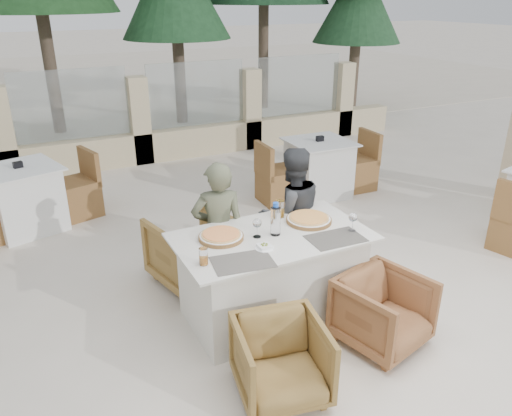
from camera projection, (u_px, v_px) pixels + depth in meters
name	position (u px, v px, depth m)	size (l,w,h in m)	color
ground	(284.00, 312.00, 4.40)	(80.00, 80.00, 0.00)	beige
sand_patch	(69.00, 82.00, 15.92)	(30.00, 16.00, 0.01)	beige
perimeter_wall_far	(139.00, 115.00, 8.04)	(10.00, 0.34, 1.60)	beige
pine_far_right	(358.00, 11.00, 11.11)	(1.98, 1.98, 4.50)	#224C29
dining_table	(272.00, 276.00, 4.23)	(1.60, 0.90, 0.77)	silver
placemat_near_left	(243.00, 262.00, 3.67)	(0.45, 0.30, 0.00)	#5D5750
placemat_near_right	(336.00, 238.00, 4.03)	(0.45, 0.30, 0.00)	#534E47
pizza_left	(221.00, 236.00, 4.02)	(0.37, 0.37, 0.05)	#F85921
pizza_right	(309.00, 219.00, 4.32)	(0.39, 0.39, 0.05)	orange
water_bottle	(276.00, 219.00, 4.04)	(0.08, 0.08, 0.28)	#A6BFDB
wine_glass_centre	(257.00, 227.00, 4.02)	(0.08, 0.08, 0.18)	silver
wine_glass_corner	(353.00, 221.00, 4.12)	(0.08, 0.08, 0.18)	white
beer_glass_left	(204.00, 256.00, 3.62)	(0.07, 0.07, 0.13)	orange
beer_glass_right	(280.00, 209.00, 4.39)	(0.08, 0.08, 0.15)	orange
olive_dish	(264.00, 246.00, 3.86)	(0.11, 0.11, 0.04)	white
armchair_far_left	(193.00, 250.00, 4.78)	(0.71, 0.73, 0.67)	olive
armchair_far_right	(281.00, 247.00, 4.96)	(0.58, 0.60, 0.54)	olive
armchair_near_left	(281.00, 361.00, 3.41)	(0.60, 0.62, 0.56)	olive
armchair_near_right	(383.00, 311.00, 3.92)	(0.62, 0.64, 0.58)	brown
diner_left	(219.00, 232.00, 4.41)	(0.47, 0.31, 1.30)	#575B42
diner_right	(291.00, 215.00, 4.72)	(0.64, 0.50, 1.32)	#383A3D
bg_table_a	(25.00, 199.00, 5.83)	(1.64, 0.82, 0.77)	white
bg_table_b	(318.00, 168.00, 6.85)	(1.64, 0.82, 0.77)	silver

